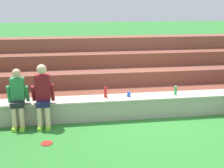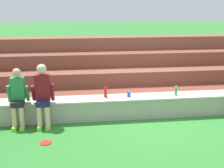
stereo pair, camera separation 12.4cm
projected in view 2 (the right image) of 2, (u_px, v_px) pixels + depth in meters
The scene contains 9 objects.
ground_plane at pixel (153, 119), 7.30m from camera, with size 80.00×80.00×0.00m, color #2D752D.
stone_seating_wall at pixel (150, 105), 7.48m from camera, with size 9.99×0.57×0.52m.
brick_bleachers at pixel (132, 71), 9.58m from camera, with size 13.67×2.88×1.69m.
person_left_of_center at pixel (18, 97), 6.72m from camera, with size 0.49×0.54×1.35m.
person_center at pixel (43, 93), 6.73m from camera, with size 0.52×0.52×1.45m.
water_bottle_center_gap at pixel (176, 91), 7.44m from camera, with size 0.07×0.07×0.24m.
water_bottle_mid_right at pixel (106, 92), 7.27m from camera, with size 0.08×0.08×0.27m.
plastic_cup_left_end at pixel (129, 94), 7.33m from camera, with size 0.09×0.09×0.12m, color blue.
frisbee at pixel (46, 143), 6.03m from camera, with size 0.23×0.23×0.02m, color red.
Camera 2 is at (-1.90, -6.62, 2.77)m, focal length 47.18 mm.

